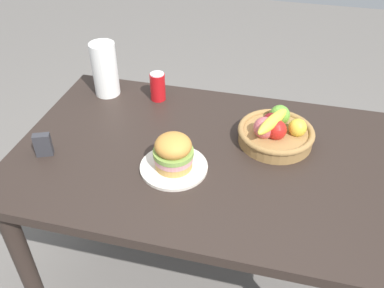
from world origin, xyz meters
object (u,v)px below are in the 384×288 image
(plate, at_px, (174,167))
(soda_can, at_px, (158,87))
(paper_towel_roll, at_px, (105,69))
(napkin_holder, at_px, (43,145))
(fruit_basket, at_px, (276,131))
(sandwich, at_px, (173,152))

(plate, relative_size, soda_can, 1.91)
(soda_can, relative_size, paper_towel_roll, 0.53)
(napkin_holder, bearing_deg, fruit_basket, -3.81)
(plate, xyz_separation_m, fruit_basket, (0.33, 0.24, 0.04))
(soda_can, height_order, fruit_basket, fruit_basket)
(plate, height_order, sandwich, sandwich)
(paper_towel_roll, distance_m, napkin_holder, 0.48)
(soda_can, bearing_deg, napkin_holder, -121.11)
(soda_can, relative_size, napkin_holder, 1.40)
(paper_towel_roll, xyz_separation_m, napkin_holder, (-0.05, -0.47, -0.07))
(fruit_basket, height_order, paper_towel_roll, paper_towel_roll)
(soda_can, xyz_separation_m, paper_towel_roll, (-0.24, -0.01, 0.06))
(sandwich, distance_m, paper_towel_roll, 0.61)
(paper_towel_roll, bearing_deg, napkin_holder, -96.09)
(plate, distance_m, soda_can, 0.48)
(plate, bearing_deg, fruit_basket, 36.38)
(sandwich, xyz_separation_m, soda_can, (-0.20, 0.43, -0.01))
(plate, height_order, paper_towel_roll, paper_towel_roll)
(sandwich, relative_size, paper_towel_roll, 0.59)
(plate, xyz_separation_m, soda_can, (-0.20, 0.43, 0.06))
(soda_can, distance_m, napkin_holder, 0.55)
(sandwich, bearing_deg, paper_towel_roll, 135.42)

